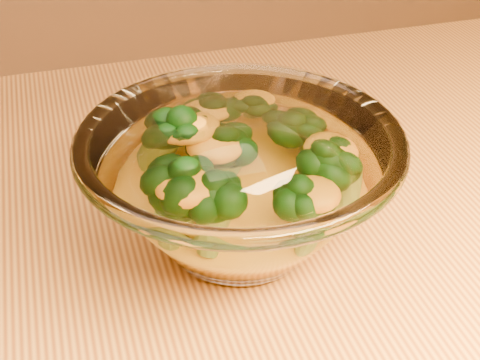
% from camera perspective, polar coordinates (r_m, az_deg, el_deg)
% --- Properties ---
extents(glass_bowl, '(0.22, 0.22, 0.10)m').
position_cam_1_polar(glass_bowl, '(0.45, 0.00, -0.49)').
color(glass_bowl, white).
rests_on(glass_bowl, table).
extents(cheese_sauce, '(0.12, 0.12, 0.03)m').
position_cam_1_polar(cheese_sauce, '(0.47, 0.00, -2.54)').
color(cheese_sauce, orange).
rests_on(cheese_sauce, glass_bowl).
extents(broccoli_heap, '(0.14, 0.15, 0.06)m').
position_cam_1_polar(broccoli_heap, '(0.45, -0.52, 1.29)').
color(broccoli_heap, black).
rests_on(broccoli_heap, cheese_sauce).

